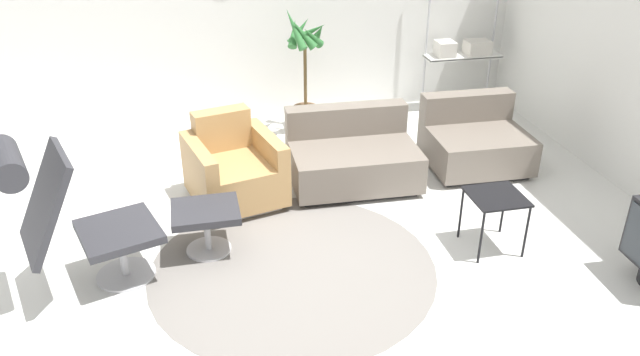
{
  "coord_description": "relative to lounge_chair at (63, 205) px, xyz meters",
  "views": [
    {
      "loc": [
        -0.65,
        -4.18,
        2.84
      ],
      "look_at": [
        0.3,
        0.13,
        0.55
      ],
      "focal_mm": 35.0,
      "sensor_mm": 36.0,
      "label": 1
    }
  ],
  "objects": [
    {
      "name": "lounge_chair",
      "position": [
        0.0,
        0.0,
        0.0
      ],
      "size": [
        1.1,
        0.83,
        1.21
      ],
      "rotation": [
        0.0,
        0.0,
        -1.25
      ],
      "color": "#BCBCC1",
      "rests_on": "ground_plane"
    },
    {
      "name": "couch_second",
      "position": [
        3.69,
        1.3,
        -0.46
      ],
      "size": [
        0.97,
        0.87,
        0.69
      ],
      "rotation": [
        0.0,
        0.0,
        3.12
      ],
      "color": "black",
      "rests_on": "ground_plane"
    },
    {
      "name": "potted_plant",
      "position": [
        2.19,
        2.54,
        -0.05
      ],
      "size": [
        0.53,
        0.53,
        1.43
      ],
      "color": "brown",
      "rests_on": "ground_plane"
    },
    {
      "name": "round_rug",
      "position": [
        1.57,
        -0.08,
        -0.71
      ],
      "size": [
        2.21,
        2.21,
        0.01
      ],
      "color": "slate",
      "rests_on": "ground_plane"
    },
    {
      "name": "armchair_red",
      "position": [
        1.24,
        1.1,
        -0.42
      ],
      "size": [
        0.93,
        0.96,
        0.79
      ],
      "rotation": [
        0.0,
        0.0,
        3.38
      ],
      "color": "silver",
      "rests_on": "ground_plane"
    },
    {
      "name": "shelf_unit",
      "position": [
        4.23,
        2.91,
        0.03
      ],
      "size": [
        0.93,
        0.28,
        2.03
      ],
      "color": "#BCBCC1",
      "rests_on": "ground_plane"
    },
    {
      "name": "ground_plane",
      "position": [
        1.57,
        0.2,
        -0.71
      ],
      "size": [
        12.0,
        12.0,
        0.0
      ],
      "primitive_type": "plane",
      "color": "silver"
    },
    {
      "name": "side_table",
      "position": [
        3.19,
        -0.13,
        -0.29
      ],
      "size": [
        0.42,
        0.42,
        0.48
      ],
      "color": "black",
      "rests_on": "ground_plane"
    },
    {
      "name": "ottoman",
      "position": [
        0.95,
        0.31,
        -0.41
      ],
      "size": [
        0.53,
        0.45,
        0.39
      ],
      "color": "#BCBCC1",
      "rests_on": "ground_plane"
    },
    {
      "name": "couch_low",
      "position": [
        2.39,
        1.22,
        -0.46
      ],
      "size": [
        1.21,
        0.88,
        0.69
      ],
      "rotation": [
        0.0,
        0.0,
        3.12
      ],
      "color": "black",
      "rests_on": "ground_plane"
    }
  ]
}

